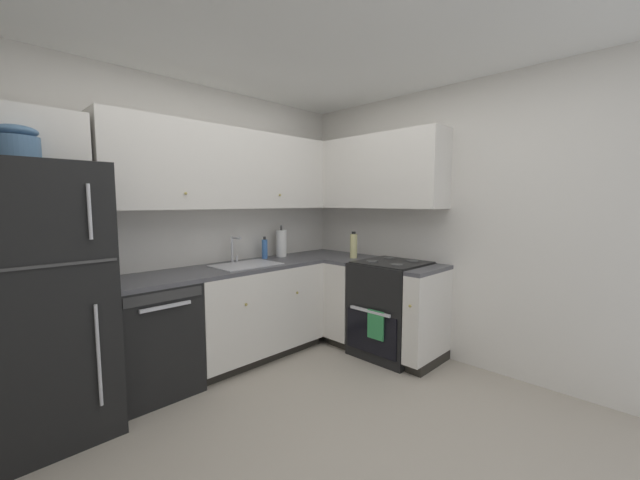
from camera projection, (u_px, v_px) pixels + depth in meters
ground_plane at (322, 441)px, 2.31m from camera, size 3.40×3.33×0.02m
wall_back at (189, 226)px, 3.37m from camera, size 3.50×0.05×2.51m
wall_right at (454, 226)px, 3.40m from camera, size 0.05×3.43×2.51m
ceiling at (323, 8)px, 2.05m from camera, size 3.50×3.43×0.05m
refrigerator at (29, 304)px, 2.26m from camera, size 0.82×0.77×1.70m
dishwasher at (150, 337)px, 2.87m from camera, size 0.60×0.63×0.86m
lower_cabinets_back at (253, 311)px, 3.54m from camera, size 1.30×0.62×0.86m
countertop_back at (252, 266)px, 3.49m from camera, size 2.51×0.60×0.03m
lower_cabinets_right at (377, 307)px, 3.69m from camera, size 0.62×1.08×0.86m
countertop_right at (377, 263)px, 3.65m from camera, size 0.60×1.08×0.03m
oven_range at (392, 308)px, 3.59m from camera, size 0.68×0.62×1.04m
upper_cabinets_back at (227, 169)px, 3.39m from camera, size 2.19×0.34×0.72m
upper_cabinets_right at (368, 173)px, 3.81m from camera, size 0.32×1.63×0.72m
cabinet_over_fridge at (10, 133)px, 2.30m from camera, size 0.80×0.32×0.32m
sink at (246, 270)px, 3.41m from camera, size 0.58×0.40×0.10m
faucet at (234, 247)px, 3.55m from camera, size 0.07×0.16×0.25m
soap_bottle at (265, 249)px, 3.81m from camera, size 0.06×0.06×0.23m
paper_towel_roll at (281, 243)px, 3.93m from camera, size 0.11×0.11×0.34m
oil_bottle at (354, 246)px, 3.84m from camera, size 0.08×0.08×0.27m
serving_pot_on_fridge at (16, 144)px, 2.16m from camera, size 0.24×0.24×0.21m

